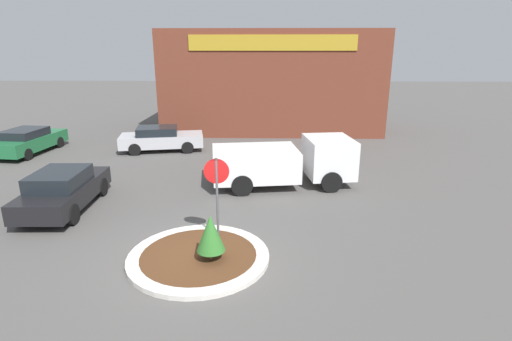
# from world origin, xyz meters

# --- Properties ---
(ground_plane) EXTENTS (120.00, 120.00, 0.00)m
(ground_plane) POSITION_xyz_m (0.00, 0.00, 0.00)
(ground_plane) COLOR #514F4C
(traffic_island) EXTENTS (3.78, 3.78, 0.13)m
(traffic_island) POSITION_xyz_m (0.00, 0.00, 0.07)
(traffic_island) COLOR beige
(traffic_island) RESTS_ON ground_plane
(stop_sign) EXTENTS (0.71, 0.07, 2.57)m
(stop_sign) POSITION_xyz_m (0.43, 0.87, 1.78)
(stop_sign) COLOR #4C4C51
(stop_sign) RESTS_ON ground_plane
(island_shrub) EXTENTS (0.74, 0.74, 1.23)m
(island_shrub) POSITION_xyz_m (0.38, -0.24, 0.88)
(island_shrub) COLOR brown
(island_shrub) RESTS_ON traffic_island
(utility_truck) EXTENTS (5.91, 3.07, 1.91)m
(utility_truck) POSITION_xyz_m (2.55, 6.19, 1.01)
(utility_truck) COLOR white
(utility_truck) RESTS_ON ground_plane
(storefront_building) EXTENTS (14.11, 6.07, 6.53)m
(storefront_building) POSITION_xyz_m (2.12, 18.00, 3.27)
(storefront_building) COLOR brown
(storefront_building) RESTS_ON ground_plane
(parked_sedan_green) EXTENTS (2.24, 4.56, 1.34)m
(parked_sedan_green) POSITION_xyz_m (-10.94, 10.98, 0.69)
(parked_sedan_green) COLOR #1E6638
(parked_sedan_green) RESTS_ON ground_plane
(parked_sedan_black) EXTENTS (1.92, 4.31, 1.44)m
(parked_sedan_black) POSITION_xyz_m (-5.22, 3.32, 0.73)
(parked_sedan_black) COLOR black
(parked_sedan_black) RESTS_ON ground_plane
(parked_sedan_silver) EXTENTS (4.67, 2.60, 1.33)m
(parked_sedan_silver) POSITION_xyz_m (-3.97, 11.73, 0.69)
(parked_sedan_silver) COLOR #B7B7BC
(parked_sedan_silver) RESTS_ON ground_plane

